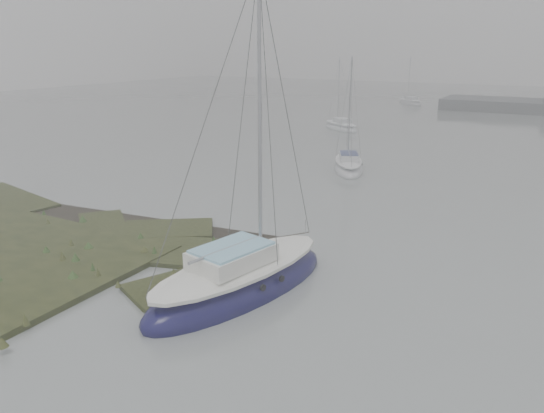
{
  "coord_description": "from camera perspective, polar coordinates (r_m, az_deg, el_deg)",
  "views": [
    {
      "loc": [
        11.09,
        -12.8,
        8.04
      ],
      "look_at": [
        1.09,
        5.03,
        1.8
      ],
      "focal_mm": 35.0,
      "sensor_mm": 36.0,
      "label": 1
    }
  ],
  "objects": [
    {
      "name": "ground",
      "position": [
        44.94,
        14.59,
        6.12
      ],
      "size": [
        160.0,
        160.0,
        0.0
      ],
      "primitive_type": "plane",
      "color": "slate",
      "rests_on": "ground"
    },
    {
      "name": "sailboat_far_c",
      "position": [
        79.02,
        14.63,
        10.75
      ],
      "size": [
        4.85,
        4.58,
        7.1
      ],
      "rotation": [
        0.0,
        0.0,
        0.84
      ],
      "color": "#A0A4A9",
      "rests_on": "ground"
    },
    {
      "name": "sailboat_far_a",
      "position": [
        53.6,
        7.42,
        8.45
      ],
      "size": [
        5.26,
        4.56,
        7.45
      ],
      "rotation": [
        0.0,
        0.0,
        0.93
      ],
      "color": "silver",
      "rests_on": "ground"
    },
    {
      "name": "sailboat_white",
      "position": [
        35.99,
        8.2,
        4.29
      ],
      "size": [
        4.05,
        5.86,
        7.92
      ],
      "rotation": [
        0.0,
        0.0,
        0.44
      ],
      "color": "silver",
      "rests_on": "ground"
    },
    {
      "name": "sailboat_main",
      "position": [
        18.16,
        -3.49,
        -8.12
      ],
      "size": [
        4.31,
        8.36,
        11.26
      ],
      "rotation": [
        0.0,
        0.0,
        -0.22
      ],
      "color": "#100E3D",
      "rests_on": "ground"
    }
  ]
}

